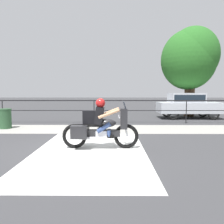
{
  "coord_description": "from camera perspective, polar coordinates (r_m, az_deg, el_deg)",
  "views": [
    {
      "loc": [
        1.09,
        -6.72,
        1.74
      ],
      "look_at": [
        1.03,
        0.37,
        1.09
      ],
      "focal_mm": 35.0,
      "sensor_mm": 36.0,
      "label": 1
    }
  ],
  "objects": [
    {
      "name": "crosswalk_band",
      "position": [
        6.79,
        -5.52,
        -9.59
      ],
      "size": [
        3.23,
        6.0,
        0.01
      ],
      "primitive_type": "cube",
      "color": "silver",
      "rests_on": "ground"
    },
    {
      "name": "trash_bin",
      "position": [
        11.52,
        -26.11,
        -1.57
      ],
      "size": [
        0.58,
        0.58,
        0.95
      ],
      "color": "#284C2D",
      "rests_on": "ground"
    },
    {
      "name": "tree_behind_car",
      "position": [
        16.62,
        20.41,
        13.74
      ],
      "size": [
        3.48,
        3.48,
        6.22
      ],
      "color": "brown",
      "rests_on": "ground"
    },
    {
      "name": "parked_car",
      "position": [
        15.15,
        19.21,
        2.02
      ],
      "size": [
        4.03,
        1.77,
        1.67
      ],
      "rotation": [
        0.0,
        0.0,
        -0.05
      ],
      "color": "#B7BCC4",
      "rests_on": "ground"
    },
    {
      "name": "fence_railing",
      "position": [
        12.1,
        -4.72,
        1.83
      ],
      "size": [
        36.0,
        0.05,
        1.3
      ],
      "color": "black",
      "rests_on": "ground"
    },
    {
      "name": "sidewalk_band",
      "position": [
        10.33,
        -5.62,
        -4.42
      ],
      "size": [
        44.0,
        2.4,
        0.01
      ],
      "primitive_type": "cube",
      "color": "#99968E",
      "rests_on": "ground"
    },
    {
      "name": "motorcycle",
      "position": [
        6.72,
        -3.29,
        -3.67
      ],
      "size": [
        2.35,
        0.76,
        1.55
      ],
      "rotation": [
        0.0,
        0.0,
        -0.08
      ],
      "color": "black",
      "rests_on": "ground"
    },
    {
      "name": "tree_behind_sign",
      "position": [
        16.57,
        19.33,
        12.68
      ],
      "size": [
        3.78,
        3.78,
        6.06
      ],
      "color": "brown",
      "rests_on": "ground"
    },
    {
      "name": "ground_plane",
      "position": [
        7.03,
        -8.57,
        -9.13
      ],
      "size": [
        120.0,
        120.0,
        0.0
      ],
      "primitive_type": "plane",
      "color": "#38383A"
    }
  ]
}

